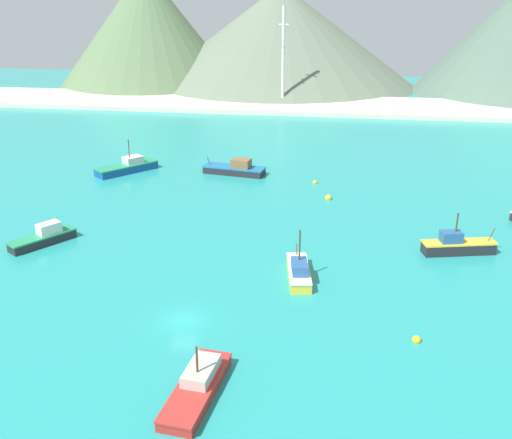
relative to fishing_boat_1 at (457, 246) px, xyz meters
name	(u,v)px	position (x,y,z in m)	size (l,w,h in m)	color
ground	(239,213)	(-28.26, 10.09, -1.23)	(260.00, 280.00, 0.50)	teal
fishing_boat_1	(457,246)	(0.00, 0.00, 0.00)	(8.96, 4.08, 5.13)	#232328
fishing_boat_2	(44,237)	(-49.99, -4.79, -0.10)	(6.52, 8.06, 2.53)	#232328
fishing_boat_5	(299,271)	(-18.11, -9.45, -0.09)	(3.46, 8.15, 5.81)	gold
fishing_boat_6	(236,169)	(-31.90, 27.60, -0.08)	(10.81, 4.88, 2.67)	#232328
fishing_boat_7	(128,167)	(-50.38, 25.97, -0.09)	(9.40, 10.33, 5.57)	#14478C
fishing_boat_9	(197,385)	(-24.30, -30.22, -0.24)	(3.91, 9.82, 4.21)	red
buoy_0	(315,182)	(-18.27, 24.45, -0.85)	(0.76, 0.76, 0.76)	gold
buoy_1	(328,198)	(-15.85, 17.05, -0.80)	(1.04, 1.04, 1.04)	gold
buoy_2	(417,340)	(-6.60, -20.15, -0.83)	(0.83, 0.83, 0.83)	gold
beach_strip	(291,105)	(-28.26, 88.44, -0.38)	(247.00, 24.00, 1.20)	beige
hill_west	(147,27)	(-76.32, 118.77, 16.69)	(56.25, 56.25, 35.34)	#56704C
hill_central	(281,36)	(-35.32, 126.16, 14.12)	(85.03, 85.03, 30.20)	#60705B
radio_tower	(283,57)	(-30.51, 87.98, 11.85)	(2.52, 2.01, 25.16)	silver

